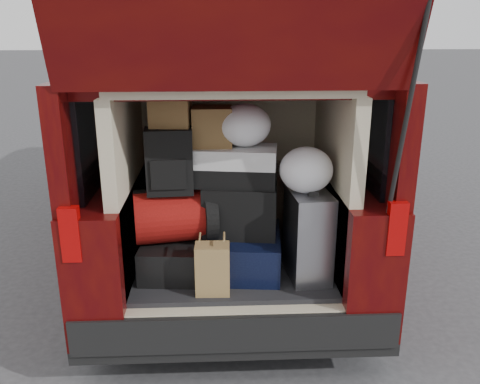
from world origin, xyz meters
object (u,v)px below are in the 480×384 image
object	(u,v)px
black_soft_case	(240,210)
backpack	(169,161)
navy_hardshell	(244,251)
silver_roller	(308,235)
red_duffel	(175,216)
black_hardshell	(175,254)
kraft_bag	(213,269)
twotone_duffel	(233,166)

from	to	relation	value
black_soft_case	backpack	world-z (taller)	backpack
navy_hardshell	silver_roller	world-z (taller)	silver_roller
red_duffel	black_hardshell	bearing A→B (deg)	123.91
black_hardshell	navy_hardshell	size ratio (longest dim) A/B	0.96
navy_hardshell	kraft_bag	world-z (taller)	kraft_bag
black_soft_case	red_duffel	bearing A→B (deg)	-172.38
navy_hardshell	backpack	bearing A→B (deg)	-170.75
silver_roller	navy_hardshell	bearing A→B (deg)	157.49
navy_hardshell	red_duffel	size ratio (longest dim) A/B	1.12
kraft_bag	twotone_duffel	distance (m)	0.64
kraft_bag	backpack	xyz separation A→B (m)	(-0.25, 0.28, 0.58)
navy_hardshell	backpack	xyz separation A→B (m)	(-0.45, -0.03, 0.61)
silver_roller	black_soft_case	bearing A→B (deg)	158.26
kraft_bag	red_duffel	world-z (taller)	red_duffel
black_hardshell	backpack	world-z (taller)	backpack
black_hardshell	kraft_bag	bearing A→B (deg)	-47.84
navy_hardshell	twotone_duffel	world-z (taller)	twotone_duffel
navy_hardshell	twotone_duffel	size ratio (longest dim) A/B	1.06
kraft_bag	backpack	bearing A→B (deg)	133.47
navy_hardshell	kraft_bag	distance (m)	0.37
black_soft_case	navy_hardshell	bearing A→B (deg)	2.51
navy_hardshell	twotone_duffel	distance (m)	0.57
kraft_bag	twotone_duffel	world-z (taller)	twotone_duffel
silver_roller	kraft_bag	size ratio (longest dim) A/B	1.81
navy_hardshell	kraft_bag	size ratio (longest dim) A/B	1.80
silver_roller	twotone_duffel	xyz separation A→B (m)	(-0.45, 0.15, 0.41)
red_duffel	navy_hardshell	bearing A→B (deg)	-9.84
black_hardshell	red_duffel	xyz separation A→B (m)	(0.01, -0.01, 0.27)
red_duffel	twotone_duffel	world-z (taller)	twotone_duffel
twotone_duffel	silver_roller	bearing A→B (deg)	-10.13
red_duffel	silver_roller	bearing A→B (deg)	-18.23
backpack	silver_roller	bearing A→B (deg)	-10.30
red_duffel	twotone_duffel	distance (m)	0.48
silver_roller	backpack	distance (m)	0.96
silver_roller	kraft_bag	world-z (taller)	silver_roller
black_hardshell	backpack	size ratio (longest dim) A/B	1.34
navy_hardshell	twotone_duffel	xyz separation A→B (m)	(-0.07, 0.03, 0.56)
black_hardshell	black_soft_case	distance (m)	0.51
navy_hardshell	red_duffel	distance (m)	0.50
black_soft_case	backpack	xyz separation A→B (m)	(-0.42, -0.03, 0.33)
kraft_bag	twotone_duffel	bearing A→B (deg)	69.47
black_soft_case	twotone_duffel	xyz separation A→B (m)	(-0.04, 0.03, 0.28)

